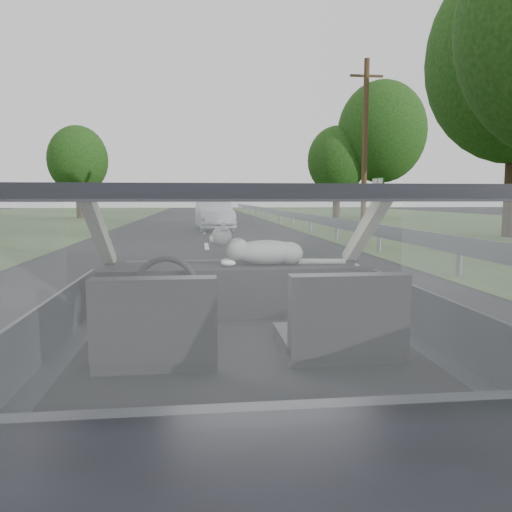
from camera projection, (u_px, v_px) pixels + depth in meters
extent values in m
plane|color=black|center=(245.00, 475.00, 2.54)|extent=(140.00, 140.00, 0.00)
cube|color=black|center=(245.00, 337.00, 2.46)|extent=(1.80, 4.00, 1.45)
cube|color=black|center=(235.00, 289.00, 3.06)|extent=(1.58, 0.45, 0.30)
cube|color=black|center=(157.00, 323.00, 2.11)|extent=(0.50, 0.72, 0.42)
cube|color=black|center=(341.00, 318.00, 2.20)|extent=(0.50, 0.72, 0.42)
torus|color=black|center=(166.00, 287.00, 2.71)|extent=(0.36, 0.36, 0.04)
ellipsoid|color=#949494|center=(266.00, 251.00, 3.01)|extent=(0.59, 0.19, 0.26)
cube|color=gray|center=(375.00, 230.00, 12.83)|extent=(0.05, 90.00, 0.32)
imported|color=silver|center=(214.00, 215.00, 21.50)|extent=(1.87, 4.13, 1.32)
cube|color=#1D6C2C|center=(377.00, 204.00, 21.40)|extent=(0.24, 0.90, 2.25)
cylinder|color=brown|center=(365.00, 145.00, 23.04)|extent=(0.32, 0.32, 7.69)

